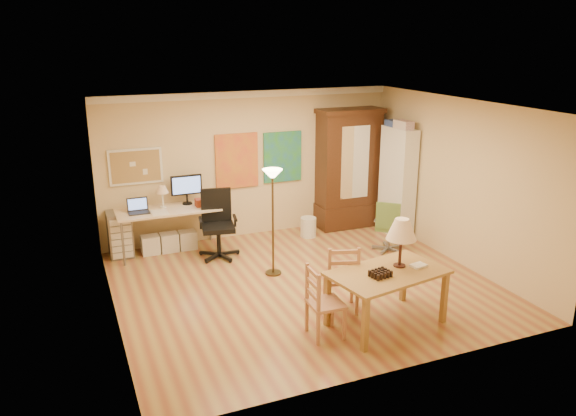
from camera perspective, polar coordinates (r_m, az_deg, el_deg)
name	(u,v)px	position (r m, az deg, el deg)	size (l,w,h in m)	color
floor	(303,284)	(8.64, 1.58, -7.77)	(5.50, 5.50, 0.00)	#955434
crown_molding	(249,94)	(10.19, -4.02, 11.46)	(5.50, 0.08, 0.12)	white
corkboard	(136,166)	(9.93, -15.21, 4.09)	(0.90, 0.04, 0.62)	#A17D4B
art_panel_left	(237,161)	(10.30, -5.22, 4.80)	(0.80, 0.04, 1.00)	gold
art_panel_right	(283,157)	(10.60, -0.55, 5.21)	(0.75, 0.04, 0.95)	teal
dining_table	(393,259)	(7.36, 10.60, -5.15)	(1.62, 1.14, 1.40)	olive
ladder_chair_back	(341,280)	(7.74, 5.45, -7.26)	(0.56, 0.54, 0.97)	#B97C54
ladder_chair_left	(323,304)	(7.09, 3.61, -9.73)	(0.43, 0.45, 0.94)	#B97C54
torchiere_lamp	(273,191)	(8.56, -1.57, 1.75)	(0.31, 0.31, 1.71)	#42321A
computer_desk	(170,225)	(9.97, -11.89, -1.71)	(1.74, 0.76, 1.31)	beige
office_chair_black	(218,239)	(9.65, -7.09, -3.18)	(0.71, 0.71, 1.16)	black
office_chair_green	(388,238)	(9.99, 10.15, -2.99)	(0.60, 0.60, 0.93)	slate
drawer_cart	(120,234)	(10.00, -16.69, -2.57)	(0.39, 0.47, 0.78)	slate
armoire	(348,176)	(11.02, 6.09, 3.23)	(1.26, 0.60, 2.32)	#321E0D
bookshelf	(397,182)	(10.68, 11.04, 2.58)	(0.31, 0.81, 2.04)	white
wastebin	(308,227)	(10.57, 2.08, -1.95)	(0.30, 0.30, 0.37)	silver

